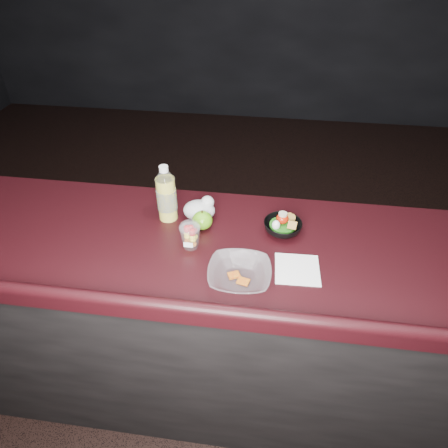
{
  "coord_description": "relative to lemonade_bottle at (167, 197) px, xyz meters",
  "views": [
    {
      "loc": [
        0.12,
        -0.88,
        2.04
      ],
      "look_at": [
        -0.04,
        0.32,
        1.1
      ],
      "focal_mm": 32.0,
      "sensor_mm": 36.0,
      "label": 1
    }
  ],
  "objects": [
    {
      "name": "ground",
      "position": [
        0.3,
        -0.44,
        -1.12
      ],
      "size": [
        8.0,
        8.0,
        0.0
      ],
      "primitive_type": "plane",
      "color": "black",
      "rests_on": "ground"
    },
    {
      "name": "room_shell",
      "position": [
        0.3,
        -0.44,
        0.71
      ],
      "size": [
        8.0,
        8.0,
        8.0
      ],
      "color": "black",
      "rests_on": "ground"
    },
    {
      "name": "counter",
      "position": [
        0.3,
        -0.14,
        -0.61
      ],
      "size": [
        4.06,
        0.71,
        1.02
      ],
      "color": "black",
      "rests_on": "ground"
    },
    {
      "name": "lemonade_bottle",
      "position": [
        0.0,
        0.0,
        0.0
      ],
      "size": [
        0.08,
        0.08,
        0.25
      ],
      "color": "gold",
      "rests_on": "counter"
    },
    {
      "name": "fruit_cup",
      "position": [
        0.13,
        -0.17,
        -0.04
      ],
      "size": [
        0.08,
        0.08,
        0.12
      ],
      "color": "white",
      "rests_on": "counter"
    },
    {
      "name": "green_apple",
      "position": [
        0.16,
        -0.05,
        -0.07
      ],
      "size": [
        0.08,
        0.08,
        0.09
      ],
      "color": "#528F10",
      "rests_on": "counter"
    },
    {
      "name": "plastic_bag",
      "position": [
        0.13,
        0.02,
        -0.06
      ],
      "size": [
        0.13,
        0.11,
        0.1
      ],
      "color": "silver",
      "rests_on": "counter"
    },
    {
      "name": "snack_bowl",
      "position": [
        0.48,
        -0.03,
        -0.08
      ],
      "size": [
        0.16,
        0.16,
        0.08
      ],
      "rotation": [
        0.0,
        0.0,
        0.02
      ],
      "color": "black",
      "rests_on": "counter"
    },
    {
      "name": "takeout_bowl",
      "position": [
        0.34,
        -0.33,
        -0.08
      ],
      "size": [
        0.23,
        0.23,
        0.05
      ],
      "rotation": [
        0.0,
        0.0,
        0.03
      ],
      "color": "silver",
      "rests_on": "counter"
    },
    {
      "name": "paper_napkin",
      "position": [
        0.54,
        -0.24,
        -0.1
      ],
      "size": [
        0.17,
        0.17,
        0.0
      ],
      "primitive_type": "cube",
      "rotation": [
        0.0,
        0.0,
        0.04
      ],
      "color": "white",
      "rests_on": "counter"
    }
  ]
}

